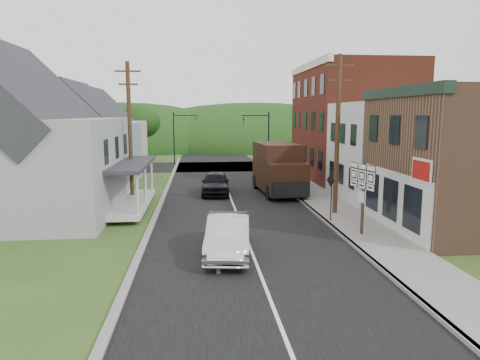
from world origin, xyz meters
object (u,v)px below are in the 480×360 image
object	(u,v)px
silver_sedan	(228,236)
warning_sign	(331,191)
route_sign_cluster	(363,188)
delivery_van	(279,169)
dark_sedan	(215,183)

from	to	relation	value
silver_sedan	warning_sign	distance (m)	7.47
route_sign_cluster	silver_sedan	bearing A→B (deg)	-175.21
silver_sedan	delivery_van	distance (m)	14.09
dark_sedan	route_sign_cluster	distance (m)	13.30
route_sign_cluster	warning_sign	distance (m)	2.83
dark_sedan	silver_sedan	bearing A→B (deg)	-87.25
dark_sedan	warning_sign	world-z (taller)	warning_sign
delivery_van	silver_sedan	bearing A→B (deg)	-112.73
route_sign_cluster	dark_sedan	bearing A→B (deg)	106.84
delivery_van	warning_sign	distance (m)	8.73
dark_sedan	warning_sign	size ratio (longest dim) A/B	1.93
delivery_van	route_sign_cluster	distance (m)	11.49
route_sign_cluster	warning_sign	size ratio (longest dim) A/B	1.36
delivery_van	warning_sign	bearing A→B (deg)	-85.85
silver_sedan	route_sign_cluster	distance (m)	6.88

